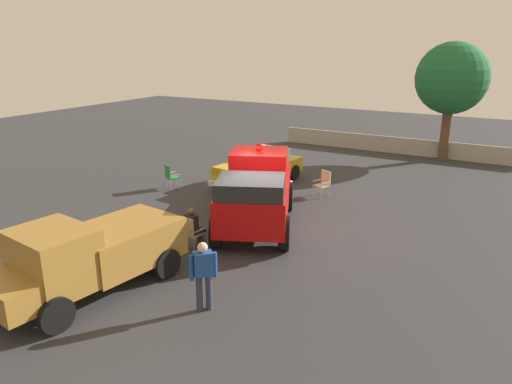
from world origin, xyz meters
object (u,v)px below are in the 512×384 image
Objects in this scene: parked_pickup at (89,255)px; spectator_standing at (203,272)px; traffic_cone at (158,229)px; lawn_chair_near_truck at (191,231)px; lawn_chair_by_car at (170,175)px; oak_tree_right at (452,79)px; vintage_fire_truck at (257,190)px; lawn_chair_spare at (324,182)px; classic_hot_rod at (259,167)px; spectator_seated at (194,226)px.

parked_pickup reaches higher than spectator_standing.
parked_pickup is at bearing -76.32° from traffic_cone.
lawn_chair_near_truck is at bearing 79.58° from parked_pickup.
parked_pickup is 2.99× the size of spectator_standing.
oak_tree_right is at bearing 50.96° from lawn_chair_by_car.
vintage_fire_truck is 6.19× the size of lawn_chair_near_truck.
spectator_standing is (6.79, -7.11, 0.37)m from lawn_chair_by_car.
parked_pickup is 10.19m from lawn_chair_spare.
vintage_fire_truck is 6.19× the size of lawn_chair_spare.
lawn_chair_near_truck is at bearing -103.61° from vintage_fire_truck.
lawn_chair_near_truck is 3.47m from spectator_standing.
parked_pickup reaches higher than classic_hot_rod.
spectator_seated is at bearing -106.17° from oak_tree_right.
spectator_standing is (2.90, 0.66, -0.02)m from parked_pickup.
classic_hot_rod is 6.96m from spectator_seated.
parked_pickup is 4.90× the size of lawn_chair_near_truck.
parked_pickup is at bearing -63.39° from lawn_chair_by_car.
parked_pickup reaches higher than traffic_cone.
parked_pickup reaches higher than lawn_chair_near_truck.
classic_hot_rod reaches higher than spectator_seated.
vintage_fire_truck is 1.06× the size of oak_tree_right.
vintage_fire_truck is at bearing 78.11° from parked_pickup.
lawn_chair_spare is at bearing 20.23° from lawn_chair_by_car.
lawn_chair_near_truck is 6.39m from lawn_chair_by_car.
lawn_chair_by_car is 0.61× the size of spectator_standing.
classic_hot_rod is 0.77× the size of oak_tree_right.
lawn_chair_by_car is at bearing -129.04° from oak_tree_right.
vintage_fire_truck reaches higher than classic_hot_rod.
lawn_chair_by_car and lawn_chair_spare have the same top height.
classic_hot_rod is at bearing 39.10° from lawn_chair_by_car.
lawn_chair_spare is at bearing 77.78° from spectator_seated.
traffic_cone is at bearing -55.02° from lawn_chair_by_car.
traffic_cone is (-3.72, 2.72, -0.66)m from spectator_standing.
parked_pickup is 3.88× the size of spectator_seated.
classic_hot_rod is 3.05m from lawn_chair_spare.
vintage_fire_truck is 13.80m from oak_tree_right.
vintage_fire_truck is at bearing -101.26° from lawn_chair_spare.
spectator_standing is at bearing -36.18° from traffic_cone.
classic_hot_rod is at bearing -124.91° from oak_tree_right.
traffic_cone is at bearing -110.99° from oak_tree_right.
classic_hot_rod is 10.24m from spectator_standing.
parked_pickup is at bearing -100.42° from lawn_chair_near_truck.
lawn_chair_by_car is at bearing 160.82° from vintage_fire_truck.
parked_pickup is at bearing -84.43° from classic_hot_rod.
lawn_chair_by_car is at bearing 124.98° from traffic_cone.
spectator_seated is at bearing -103.66° from vintage_fire_truck.
spectator_seated is (0.03, 0.13, 0.11)m from lawn_chair_near_truck.
lawn_chair_spare is at bearing 66.38° from traffic_cone.
spectator_standing is (3.89, -9.47, 0.22)m from classic_hot_rod.
spectator_standing is 18.65m from oak_tree_right.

